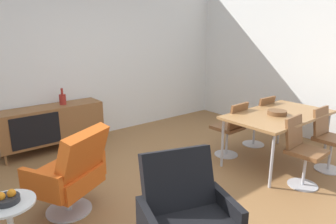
{
  "coord_description": "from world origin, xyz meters",
  "views": [
    {
      "loc": [
        -2.03,
        -2.45,
        1.89
      ],
      "look_at": [
        0.29,
        0.42,
        0.88
      ],
      "focal_mm": 32.47,
      "sensor_mm": 36.0,
      "label": 1
    }
  ],
  "objects_px": {
    "wooden_bowl_on_table": "(277,113)",
    "dining_chair_back_right": "(258,119)",
    "vase_cobalt": "(63,99)",
    "dining_chair_back_left": "(231,127)",
    "dining_chair_front_right": "(328,137)",
    "sideboard": "(51,124)",
    "armchair_black_shell": "(186,214)",
    "side_table_round": "(11,223)",
    "fruit_bowl": "(7,198)",
    "lounge_chair_red": "(71,172)",
    "dining_table": "(279,116)",
    "dining_chair_front_left": "(302,149)"
  },
  "relations": [
    {
      "from": "sideboard",
      "to": "dining_chair_front_right",
      "type": "height_order",
      "value": "dining_chair_front_right"
    },
    {
      "from": "dining_chair_front_right",
      "to": "armchair_black_shell",
      "type": "bearing_deg",
      "value": -177.64
    },
    {
      "from": "side_table_round",
      "to": "fruit_bowl",
      "type": "height_order",
      "value": "fruit_bowl"
    },
    {
      "from": "side_table_round",
      "to": "dining_chair_back_left",
      "type": "bearing_deg",
      "value": 4.51
    },
    {
      "from": "wooden_bowl_on_table",
      "to": "dining_chair_front_right",
      "type": "height_order",
      "value": "dining_chair_front_right"
    },
    {
      "from": "wooden_bowl_on_table",
      "to": "dining_chair_front_left",
      "type": "distance_m",
      "value": 0.68
    },
    {
      "from": "dining_chair_back_left",
      "to": "dining_chair_front_left",
      "type": "xyz_separation_m",
      "value": [
        -0.01,
        -1.12,
        0.0
      ]
    },
    {
      "from": "dining_chair_back_right",
      "to": "dining_chair_front_right",
      "type": "height_order",
      "value": "same"
    },
    {
      "from": "sideboard",
      "to": "armchair_black_shell",
      "type": "relative_size",
      "value": 1.69
    },
    {
      "from": "lounge_chair_red",
      "to": "dining_table",
      "type": "bearing_deg",
      "value": -12.59
    },
    {
      "from": "wooden_bowl_on_table",
      "to": "fruit_bowl",
      "type": "height_order",
      "value": "wooden_bowl_on_table"
    },
    {
      "from": "sideboard",
      "to": "lounge_chair_red",
      "type": "bearing_deg",
      "value": -102.99
    },
    {
      "from": "vase_cobalt",
      "to": "dining_chair_back_left",
      "type": "xyz_separation_m",
      "value": [
        1.8,
        -1.97,
        -0.34
      ]
    },
    {
      "from": "dining_chair_back_right",
      "to": "armchair_black_shell",
      "type": "height_order",
      "value": "armchair_black_shell"
    },
    {
      "from": "vase_cobalt",
      "to": "dining_table",
      "type": "distance_m",
      "value": 3.32
    },
    {
      "from": "dining_chair_front_left",
      "to": "armchair_black_shell",
      "type": "distance_m",
      "value": 2.03
    },
    {
      "from": "sideboard",
      "to": "dining_table",
      "type": "relative_size",
      "value": 1.0
    },
    {
      "from": "vase_cobalt",
      "to": "dining_chair_back_right",
      "type": "distance_m",
      "value": 3.2
    },
    {
      "from": "sideboard",
      "to": "dining_chair_front_right",
      "type": "xyz_separation_m",
      "value": [
        2.71,
        -3.08,
        0.03
      ]
    },
    {
      "from": "dining_chair_front_left",
      "to": "side_table_round",
      "type": "distance_m",
      "value": 3.23
    },
    {
      "from": "dining_chair_back_right",
      "to": "armchair_black_shell",
      "type": "bearing_deg",
      "value": -155.73
    },
    {
      "from": "vase_cobalt",
      "to": "side_table_round",
      "type": "relative_size",
      "value": 0.51
    },
    {
      "from": "dining_chair_back_left",
      "to": "side_table_round",
      "type": "distance_m",
      "value": 3.12
    },
    {
      "from": "dining_chair_back_left",
      "to": "dining_chair_back_right",
      "type": "distance_m",
      "value": 0.7
    },
    {
      "from": "vase_cobalt",
      "to": "wooden_bowl_on_table",
      "type": "bearing_deg",
      "value": -50.9
    },
    {
      "from": "dining_table",
      "to": "dining_chair_back_left",
      "type": "height_order",
      "value": "dining_chair_back_left"
    },
    {
      "from": "sideboard",
      "to": "armchair_black_shell",
      "type": "bearing_deg",
      "value": -90.27
    },
    {
      "from": "sideboard",
      "to": "lounge_chair_red",
      "type": "relative_size",
      "value": 1.69
    },
    {
      "from": "wooden_bowl_on_table",
      "to": "dining_chair_back_right",
      "type": "xyz_separation_m",
      "value": [
        0.43,
        0.58,
        -0.3
      ]
    },
    {
      "from": "armchair_black_shell",
      "to": "side_table_round",
      "type": "xyz_separation_m",
      "value": [
        -1.08,
        0.99,
        -0.15
      ]
    },
    {
      "from": "vase_cobalt",
      "to": "dining_chair_front_left",
      "type": "xyz_separation_m",
      "value": [
        1.79,
        -3.08,
        -0.34
      ]
    },
    {
      "from": "fruit_bowl",
      "to": "dining_chair_back_right",
      "type": "bearing_deg",
      "value": 3.7
    },
    {
      "from": "wooden_bowl_on_table",
      "to": "dining_chair_back_left",
      "type": "xyz_separation_m",
      "value": [
        -0.27,
        0.58,
        -0.3
      ]
    },
    {
      "from": "sideboard",
      "to": "dining_chair_back_right",
      "type": "xyz_separation_m",
      "value": [
        2.71,
        -1.97,
        0.03
      ]
    },
    {
      "from": "side_table_round",
      "to": "dining_table",
      "type": "bearing_deg",
      "value": -5.19
    },
    {
      "from": "wooden_bowl_on_table",
      "to": "dining_chair_back_left",
      "type": "relative_size",
      "value": 0.3
    },
    {
      "from": "wooden_bowl_on_table",
      "to": "dining_chair_back_right",
      "type": "bearing_deg",
      "value": 53.36
    },
    {
      "from": "lounge_chair_red",
      "to": "armchair_black_shell",
      "type": "xyz_separation_m",
      "value": [
        0.42,
        -1.3,
        0.0
      ]
    },
    {
      "from": "dining_chair_front_right",
      "to": "side_table_round",
      "type": "bearing_deg",
      "value": 167.08
    },
    {
      "from": "armchair_black_shell",
      "to": "dining_chair_back_right",
      "type": "bearing_deg",
      "value": 24.27
    },
    {
      "from": "dining_table",
      "to": "lounge_chair_red",
      "type": "relative_size",
      "value": 1.69
    },
    {
      "from": "vase_cobalt",
      "to": "wooden_bowl_on_table",
      "type": "relative_size",
      "value": 1.01
    },
    {
      "from": "dining_table",
      "to": "armchair_black_shell",
      "type": "height_order",
      "value": "armchair_black_shell"
    },
    {
      "from": "wooden_bowl_on_table",
      "to": "dining_chair_front_right",
      "type": "bearing_deg",
      "value": -51.55
    },
    {
      "from": "vase_cobalt",
      "to": "fruit_bowl",
      "type": "bearing_deg",
      "value": -120.6
    },
    {
      "from": "wooden_bowl_on_table",
      "to": "dining_chair_back_left",
      "type": "height_order",
      "value": "dining_chair_back_left"
    },
    {
      "from": "dining_chair_back_right",
      "to": "side_table_round",
      "type": "xyz_separation_m",
      "value": [
        -3.8,
        -0.24,
        -0.15
      ]
    },
    {
      "from": "dining_chair_back_left",
      "to": "lounge_chair_red",
      "type": "xyz_separation_m",
      "value": [
        -2.45,
        0.07,
        -0.0
      ]
    },
    {
      "from": "dining_table",
      "to": "vase_cobalt",
      "type": "bearing_deg",
      "value": 130.36
    },
    {
      "from": "wooden_bowl_on_table",
      "to": "dining_chair_back_right",
      "type": "relative_size",
      "value": 0.3
    }
  ]
}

